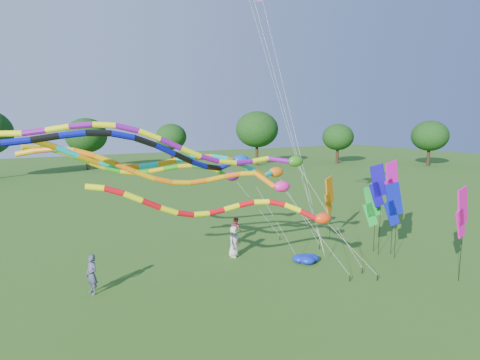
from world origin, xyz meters
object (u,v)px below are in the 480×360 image
tube_kite_red (244,209)px  tube_kite_orange (190,174)px  blue_nylon_heap (308,259)px  person_a (234,241)px  person_b (92,274)px  person_c (236,230)px

tube_kite_red → tube_kite_orange: bearing=164.3°
blue_nylon_heap → person_a: person_a is taller
tube_kite_orange → person_b: tube_kite_orange is taller
person_b → tube_kite_orange: bearing=41.2°
person_a → tube_kite_orange: bearing=-176.2°
person_b → tube_kite_red: bearing=39.8°
tube_kite_orange → person_c: tube_kite_orange is taller
blue_nylon_heap → person_c: 5.53m
tube_kite_red → person_a: bearing=83.1°
tube_kite_orange → blue_nylon_heap: size_ratio=8.87×
blue_nylon_heap → person_b: bearing=171.8°
tube_kite_red → tube_kite_orange: 2.78m
tube_kite_orange → blue_nylon_heap: tube_kite_orange is taller
blue_nylon_heap → person_a: 4.24m
blue_nylon_heap → person_b: size_ratio=0.84×
tube_kite_red → blue_nylon_heap: (4.97, 1.71, -3.66)m
tube_kite_orange → person_a: tube_kite_orange is taller
tube_kite_orange → person_a: (3.90, 3.36, -4.52)m
tube_kite_red → person_c: tube_kite_red is taller
tube_kite_orange → person_a: 6.85m
tube_kite_red → person_b: tube_kite_red is taller
tube_kite_orange → person_a: size_ratio=7.57×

